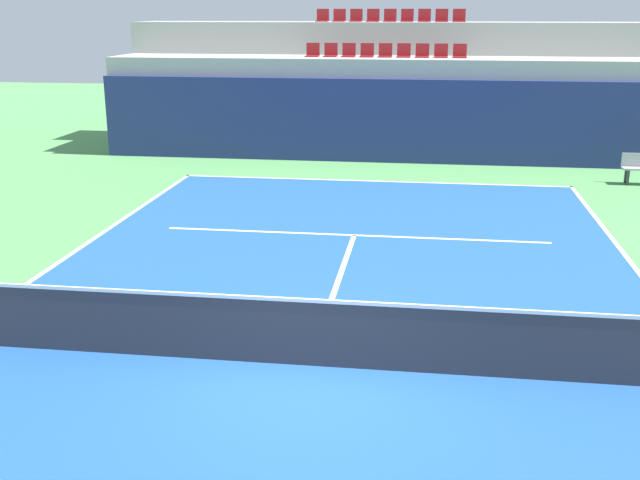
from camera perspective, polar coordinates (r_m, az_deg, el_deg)
name	(u,v)px	position (r m, az deg, el deg)	size (l,w,h in m)	color
ground_plane	(308,366)	(10.65, -0.86, -9.30)	(80.00, 80.00, 0.00)	#4C8C4C
court_surface	(308,366)	(10.65, -0.86, -9.27)	(11.00, 24.00, 0.01)	#1E4C99
baseline_far	(373,181)	(21.96, 3.96, 4.37)	(11.00, 0.10, 0.00)	white
service_line_far	(354,235)	(16.60, 2.54, 0.35)	(8.26, 0.10, 0.00)	white
centre_service_line	(336,286)	(13.57, 1.22, -3.39)	(0.10, 6.40, 0.00)	white
back_wall	(381,121)	(24.68, 4.54, 8.77)	(18.11, 0.30, 2.62)	navy
stands_tier_lower	(384,107)	(25.98, 4.74, 9.80)	(18.11, 2.40, 3.19)	#9E9E99
stands_tier_upper	(388,84)	(28.31, 5.07, 11.45)	(18.11, 2.40, 4.28)	#9E9E99
seating_row_lower	(385,53)	(25.93, 4.85, 13.61)	(5.24, 0.44, 0.44)	maroon
seating_row_upper	(390,18)	(28.30, 5.20, 16.03)	(5.24, 0.44, 0.44)	maroon
tennis_net	(308,332)	(10.44, -0.87, -6.79)	(11.08, 0.08, 1.07)	black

